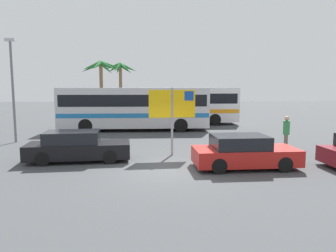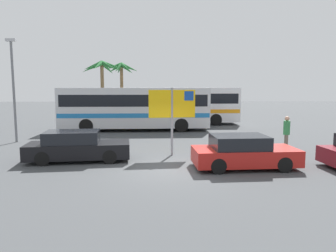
{
  "view_description": "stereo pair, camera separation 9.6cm",
  "coord_description": "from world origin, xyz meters",
  "px_view_note": "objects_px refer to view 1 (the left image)",
  "views": [
    {
      "loc": [
        -0.78,
        -12.22,
        3.22
      ],
      "look_at": [
        0.06,
        3.41,
        1.3
      ],
      "focal_mm": 33.81,
      "sensor_mm": 36.0,
      "label": 1
    },
    {
      "loc": [
        -0.68,
        -12.22,
        3.22
      ],
      "look_at": [
        0.06,
        3.41,
        1.3
      ],
      "focal_mm": 33.81,
      "sensor_mm": 36.0,
      "label": 2
    }
  ],
  "objects_px": {
    "ferry_sign": "(173,106)",
    "car_red": "(244,152)",
    "car_black": "(77,147)",
    "pedestrian_near_sign": "(286,131)",
    "bus_rear_coach": "(174,104)",
    "bus_front_coach": "(134,107)"
  },
  "relations": [
    {
      "from": "bus_front_coach",
      "to": "bus_rear_coach",
      "type": "distance_m",
      "value": 5.0
    },
    {
      "from": "ferry_sign",
      "to": "car_red",
      "type": "xyz_separation_m",
      "value": [
        2.66,
        -2.56,
        -1.69
      ]
    },
    {
      "from": "ferry_sign",
      "to": "bus_rear_coach",
      "type": "bearing_deg",
      "value": 81.56
    },
    {
      "from": "bus_rear_coach",
      "to": "ferry_sign",
      "type": "height_order",
      "value": "ferry_sign"
    },
    {
      "from": "bus_front_coach",
      "to": "car_black",
      "type": "xyz_separation_m",
      "value": [
        -1.98,
        -9.87,
        -1.15
      ]
    },
    {
      "from": "car_red",
      "to": "bus_rear_coach",
      "type": "bearing_deg",
      "value": 94.16
    },
    {
      "from": "bus_front_coach",
      "to": "pedestrian_near_sign",
      "type": "distance_m",
      "value": 11.6
    },
    {
      "from": "bus_front_coach",
      "to": "ferry_sign",
      "type": "relative_size",
      "value": 3.42
    },
    {
      "from": "car_black",
      "to": "bus_front_coach",
      "type": "bearing_deg",
      "value": 73.78
    },
    {
      "from": "bus_front_coach",
      "to": "car_black",
      "type": "height_order",
      "value": "bus_front_coach"
    },
    {
      "from": "ferry_sign",
      "to": "car_red",
      "type": "height_order",
      "value": "ferry_sign"
    },
    {
      "from": "ferry_sign",
      "to": "car_red",
      "type": "bearing_deg",
      "value": -47.96
    },
    {
      "from": "car_black",
      "to": "pedestrian_near_sign",
      "type": "height_order",
      "value": "pedestrian_near_sign"
    },
    {
      "from": "ferry_sign",
      "to": "pedestrian_near_sign",
      "type": "distance_m",
      "value": 5.89
    },
    {
      "from": "bus_rear_coach",
      "to": "car_black",
      "type": "relative_size",
      "value": 2.41
    },
    {
      "from": "car_black",
      "to": "ferry_sign",
      "type": "bearing_deg",
      "value": 8.34
    },
    {
      "from": "bus_rear_coach",
      "to": "car_red",
      "type": "relative_size",
      "value": 2.62
    },
    {
      "from": "bus_front_coach",
      "to": "bus_rear_coach",
      "type": "bearing_deg",
      "value": 49.27
    },
    {
      "from": "car_black",
      "to": "pedestrian_near_sign",
      "type": "distance_m",
      "value": 10.13
    },
    {
      "from": "bus_rear_coach",
      "to": "ferry_sign",
      "type": "distance_m",
      "value": 12.7
    },
    {
      "from": "bus_front_coach",
      "to": "car_red",
      "type": "relative_size",
      "value": 2.62
    },
    {
      "from": "car_black",
      "to": "pedestrian_near_sign",
      "type": "bearing_deg",
      "value": 3.79
    }
  ]
}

